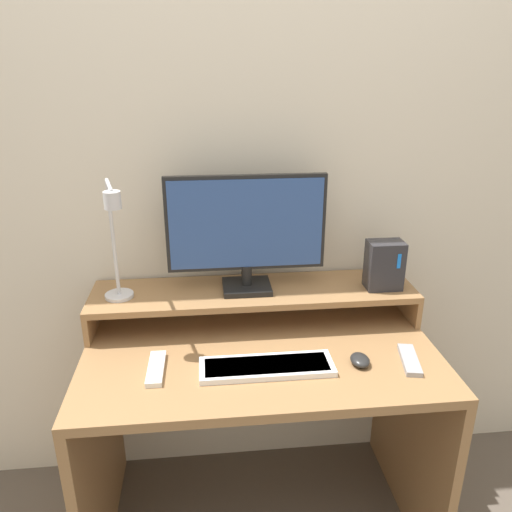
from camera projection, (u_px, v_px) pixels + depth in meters
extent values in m
cube|color=beige|center=(249.00, 163.00, 1.74)|extent=(6.00, 0.05, 2.50)
cube|color=olive|center=(260.00, 352.00, 1.60)|extent=(1.12, 0.65, 0.03)
cube|color=olive|center=(99.00, 454.00, 1.68)|extent=(0.03, 0.65, 0.69)
cube|color=olive|center=(411.00, 430.00, 1.79)|extent=(0.03, 0.65, 0.69)
cube|color=olive|center=(94.00, 315.00, 1.70)|extent=(0.02, 0.26, 0.10)
cube|color=olive|center=(405.00, 300.00, 1.81)|extent=(0.02, 0.26, 0.10)
cube|color=olive|center=(254.00, 292.00, 1.74)|extent=(1.12, 0.26, 0.02)
cube|color=black|center=(247.00, 287.00, 1.73)|extent=(0.16, 0.14, 0.02)
cylinder|color=black|center=(247.00, 275.00, 1.71)|extent=(0.04, 0.04, 0.07)
cube|color=black|center=(246.00, 223.00, 1.65)|extent=(0.53, 0.02, 0.32)
cube|color=#2D4C8C|center=(246.00, 224.00, 1.64)|extent=(0.51, 0.01, 0.30)
cylinder|color=silver|center=(119.00, 295.00, 1.67)|extent=(0.09, 0.09, 0.01)
cylinder|color=silver|center=(113.00, 239.00, 1.60)|extent=(0.01, 0.01, 0.39)
cylinder|color=silver|center=(109.00, 185.00, 1.46)|extent=(0.05, 0.16, 0.01)
cylinder|color=silver|center=(112.00, 200.00, 1.40)|extent=(0.05, 0.05, 0.05)
cube|color=#28282D|center=(384.00, 265.00, 1.71)|extent=(0.12, 0.08, 0.17)
cube|color=#1972F2|center=(399.00, 261.00, 1.67)|extent=(0.01, 0.00, 0.05)
cube|color=white|center=(267.00, 367.00, 1.48)|extent=(0.40, 0.12, 0.02)
cube|color=silver|center=(267.00, 365.00, 1.48)|extent=(0.37, 0.10, 0.01)
ellipsoid|color=black|center=(360.00, 360.00, 1.50)|extent=(0.06, 0.08, 0.03)
cube|color=white|center=(156.00, 369.00, 1.47)|extent=(0.05, 0.17, 0.02)
cube|color=#99999E|center=(410.00, 360.00, 1.52)|extent=(0.08, 0.17, 0.02)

